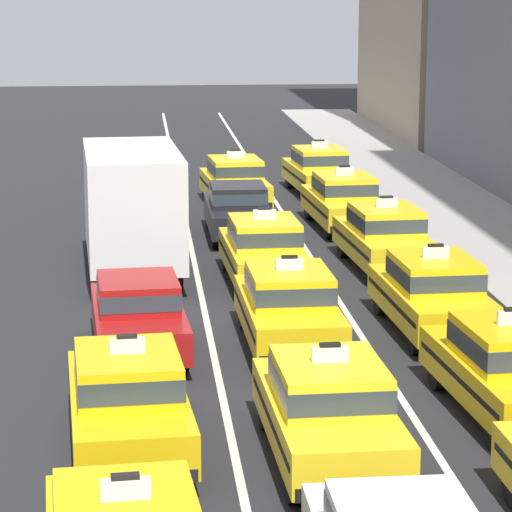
% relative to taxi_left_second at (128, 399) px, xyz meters
% --- Properties ---
extents(lane_stripe_left_center, '(0.14, 80.00, 0.01)m').
position_rel_taxi_left_second_xyz_m(lane_stripe_left_center, '(1.67, 12.57, -0.87)').
color(lane_stripe_left_center, silver).
rests_on(lane_stripe_left_center, ground).
extents(lane_stripe_center_right, '(0.14, 80.00, 0.01)m').
position_rel_taxi_left_second_xyz_m(lane_stripe_center_right, '(4.87, 12.57, -0.87)').
color(lane_stripe_center_right, silver).
rests_on(lane_stripe_center_right, ground).
extents(taxi_left_second, '(2.10, 4.67, 1.96)m').
position_rel_taxi_left_second_xyz_m(taxi_left_second, '(0.00, 0.00, 0.00)').
color(taxi_left_second, black).
rests_on(taxi_left_second, ground).
extents(sedan_left_third, '(2.03, 4.40, 1.58)m').
position_rel_taxi_left_second_xyz_m(sedan_left_third, '(0.17, 5.32, -0.03)').
color(sedan_left_third, black).
rests_on(sedan_left_third, ground).
extents(box_truck_left_fourth, '(2.61, 7.08, 3.27)m').
position_rel_taxi_left_second_xyz_m(box_truck_left_fourth, '(0.02, 12.73, 0.90)').
color(box_truck_left_fourth, black).
rests_on(box_truck_left_fourth, ground).
extents(sedan_left_fifth, '(2.03, 4.40, 1.58)m').
position_rel_taxi_left_second_xyz_m(sedan_left_fifth, '(0.12, 19.42, -0.03)').
color(sedan_left_fifth, black).
rests_on(sedan_left_fifth, ground).
extents(taxi_center_second, '(1.94, 4.61, 1.96)m').
position_rel_taxi_left_second_xyz_m(taxi_center_second, '(3.08, -0.76, 0.00)').
color(taxi_center_second, black).
rests_on(taxi_center_second, ground).
extents(taxi_center_third, '(1.88, 4.59, 1.96)m').
position_rel_taxi_left_second_xyz_m(taxi_center_third, '(3.22, 5.46, 0.00)').
color(taxi_center_third, black).
rests_on(taxi_center_third, ground).
extents(taxi_center_fourth, '(1.95, 4.61, 1.96)m').
position_rel_taxi_left_second_xyz_m(taxi_center_fourth, '(3.27, 10.94, 0.00)').
color(taxi_center_fourth, black).
rests_on(taxi_center_fourth, ground).
extents(sedan_center_fifth, '(1.77, 4.30, 1.58)m').
position_rel_taxi_left_second_xyz_m(sedan_center_fifth, '(3.09, 16.78, -0.03)').
color(sedan_center_fifth, black).
rests_on(sedan_center_fifth, ground).
extents(taxi_center_sixth, '(2.14, 4.68, 1.96)m').
position_rel_taxi_left_second_xyz_m(taxi_center_sixth, '(3.40, 21.79, 0.00)').
color(taxi_center_sixth, black).
rests_on(taxi_center_sixth, ground).
extents(taxi_right_second, '(2.09, 4.66, 1.96)m').
position_rel_taxi_left_second_xyz_m(taxi_right_second, '(6.49, 1.04, 0.00)').
color(taxi_right_second, black).
rests_on(taxi_right_second, ground).
extents(taxi_right_third, '(1.97, 4.62, 1.96)m').
position_rel_taxi_left_second_xyz_m(taxi_right_third, '(6.41, 6.28, 0.00)').
color(taxi_right_third, black).
rests_on(taxi_right_third, ground).
extents(taxi_right_fourth, '(2.04, 4.65, 1.96)m').
position_rel_taxi_left_second_xyz_m(taxi_right_fourth, '(6.57, 12.30, 0.00)').
color(taxi_right_fourth, black).
rests_on(taxi_right_fourth, ground).
extents(taxi_right_fifth, '(2.02, 4.64, 1.96)m').
position_rel_taxi_left_second_xyz_m(taxi_right_fifth, '(6.39, 17.83, 0.00)').
color(taxi_right_fifth, black).
rests_on(taxi_right_fifth, ground).
extents(taxi_right_sixth, '(2.11, 4.67, 1.96)m').
position_rel_taxi_left_second_xyz_m(taxi_right_sixth, '(6.54, 24.07, 0.00)').
color(taxi_right_sixth, black).
rests_on(taxi_right_sixth, ground).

